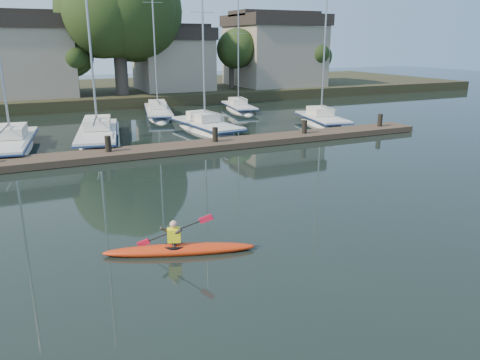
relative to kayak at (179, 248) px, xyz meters
name	(u,v)px	position (x,y,z in m)	size (l,w,h in m)	color
ground	(301,254)	(3.18, -1.54, -0.17)	(160.00, 160.00, 0.00)	black
kayak	(179,248)	(0.00, 0.00, 0.00)	(4.38, 1.96, 1.41)	#CF410F
dock	(165,149)	(3.18, 12.46, 0.03)	(34.00, 2.00, 1.80)	#4F382D
sailboat_1	(12,154)	(-4.47, 16.82, -0.37)	(3.44, 9.34, 14.92)	silver
sailboat_2	(99,144)	(0.38, 17.44, -0.38)	(4.21, 10.27, 16.58)	silver
sailboat_3	(207,134)	(7.60, 17.57, -0.37)	(3.23, 8.50, 13.36)	silver
sailboat_4	(322,127)	(16.32, 16.54, -0.37)	(3.38, 7.34, 12.02)	silver
sailboat_6	(158,118)	(6.47, 25.74, -0.35)	(3.89, 9.68, 15.07)	silver
sailboat_7	(239,112)	(13.74, 25.57, -0.34)	(2.93, 7.26, 11.37)	silver
shore	(107,68)	(4.80, 38.75, 3.06)	(90.00, 25.25, 12.75)	#29341A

